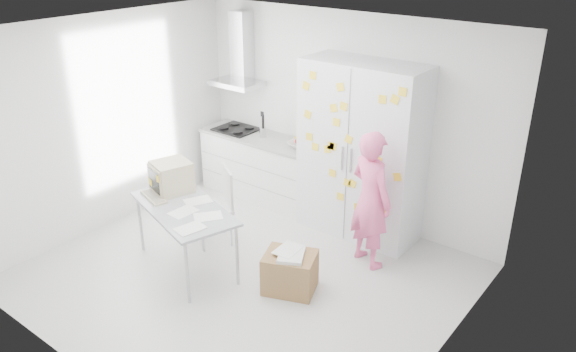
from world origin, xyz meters
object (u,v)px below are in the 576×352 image
Objects in this scene: desk at (175,190)px; person at (371,200)px; chair at (219,202)px; cardboard_box at (290,272)px.

person is at bearing 51.08° from desk.
person is at bearing 54.71° from chair.
person reaches higher than cardboard_box.
chair is at bearing 42.22° from person.
cardboard_box is at bearing 26.46° from desk.
cardboard_box is (1.48, 0.23, -0.63)m from desk.
person is 2.45× the size of cardboard_box.
person is 2.23m from desk.
chair is 1.46× the size of cardboard_box.
desk is 1.63m from cardboard_box.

